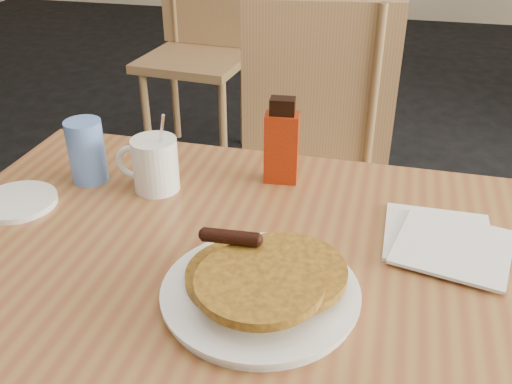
% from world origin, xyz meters
% --- Properties ---
extents(main_table, '(1.16, 0.80, 0.75)m').
position_xyz_m(main_table, '(0.01, -0.05, 0.71)').
color(main_table, olive).
rests_on(main_table, floor).
extents(chair_main_far, '(0.51, 0.51, 0.99)m').
position_xyz_m(chair_main_far, '(0.03, 0.68, 0.59)').
color(chair_main_far, '#9B6B49').
rests_on(chair_main_far, floor).
extents(chair_wall_extra, '(0.51, 0.51, 1.03)m').
position_xyz_m(chair_wall_extra, '(-0.68, 1.81, 0.62)').
color(chair_wall_extra, '#9B6B49').
rests_on(chair_wall_extra, floor).
extents(pancake_plate, '(0.29, 0.29, 0.09)m').
position_xyz_m(pancake_plate, '(0.08, -0.17, 0.77)').
color(pancake_plate, white).
rests_on(pancake_plate, main_table).
extents(coffee_mug, '(0.13, 0.09, 0.17)m').
position_xyz_m(coffee_mug, '(-0.20, 0.11, 0.80)').
color(coffee_mug, white).
rests_on(coffee_mug, main_table).
extents(syrup_bottle, '(0.07, 0.05, 0.18)m').
position_xyz_m(syrup_bottle, '(0.04, 0.20, 0.83)').
color(syrup_bottle, maroon).
rests_on(syrup_bottle, main_table).
extents(napkin_stack, '(0.22, 0.23, 0.01)m').
position_xyz_m(napkin_stack, '(0.35, 0.04, 0.76)').
color(napkin_stack, white).
rests_on(napkin_stack, main_table).
extents(blue_tumbler, '(0.08, 0.08, 0.13)m').
position_xyz_m(blue_tumbler, '(-0.34, 0.11, 0.81)').
color(blue_tumbler, '#5D88DB').
rests_on(blue_tumbler, main_table).
extents(side_saucer, '(0.17, 0.17, 0.01)m').
position_xyz_m(side_saucer, '(-0.43, -0.01, 0.76)').
color(side_saucer, white).
rests_on(side_saucer, main_table).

